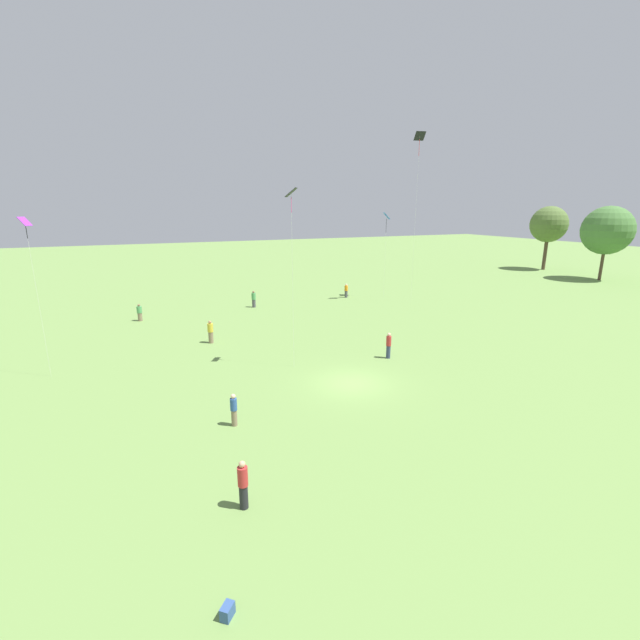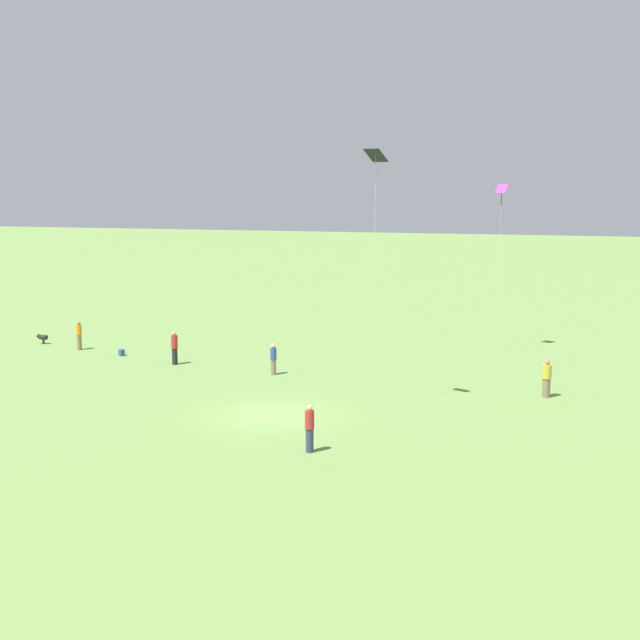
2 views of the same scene
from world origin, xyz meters
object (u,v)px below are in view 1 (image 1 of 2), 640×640
person_9 (346,291)px  picnic_bag_1 (227,611)px  person_7 (389,345)px  person_2 (243,485)px  person_6 (234,410)px  kite_3 (419,144)px  kite_1 (26,231)px  person_0 (211,332)px  person_4 (254,299)px  person_8 (140,313)px  kite_0 (291,200)px  kite_2 (386,219)px

person_9 → picnic_bag_1: (35.77, -22.33, -0.64)m
person_7 → picnic_bag_1: size_ratio=3.99×
person_2 → person_9: bearing=103.7°
person_2 → person_6: (-6.12, 1.11, -0.10)m
kite_3 → kite_1: bearing=74.1°
person_0 → person_7: 14.10m
person_4 → picnic_bag_1: bearing=87.5°
person_0 → person_9: person_0 is taller
person_8 → person_9: bearing=12.6°
person_0 → person_7: size_ratio=0.98×
person_9 → kite_3: size_ratio=0.09×
kite_1 → person_9: bearing=6.1°
kite_0 → kite_1: (-4.79, -14.87, -1.76)m
person_4 → person_6: bearing=86.5°
person_0 → kite_2: 26.00m
person_6 → person_7: person_7 is taller
person_0 → person_2: (20.23, -2.57, 0.05)m
person_8 → kite_0: (17.45, 9.06, 10.12)m
kite_3 → person_2: bearing=104.5°
kite_1 → person_2: bearing=-85.2°
kite_2 → kite_3: kite_3 is taller
person_2 → picnic_bag_1: person_2 is taller
person_6 → kite_0: kite_0 is taller
person_0 → picnic_bag_1: (24.23, -4.06, -0.72)m
person_8 → kite_2: bearing=8.4°
person_0 → kite_1: bearing=68.6°
picnic_bag_1 → person_9: bearing=148.0°
picnic_bag_1 → kite_1: bearing=-162.7°
person_2 → person_6: bearing=126.7°
person_2 → kite_2: size_ratio=0.19×
person_8 → kite_3: 33.19m
person_4 → kite_3: 24.06m
person_2 → kite_3: bearing=91.9°
person_6 → picnic_bag_1: (10.12, -2.60, -0.66)m
person_4 → kite_0: size_ratio=0.16×
person_8 → person_2: bearing=-77.3°
person_4 → kite_2: kite_2 is taller
kite_1 → kite_3: (-9.02, 34.54, 7.86)m
person_7 → picnic_bag_1: (15.34, -15.00, -0.76)m
person_4 → kite_1: kite_1 is taller
kite_2 → kite_3: (3.74, 1.29, 7.74)m
person_6 → kite_0: (-6.45, 5.63, 10.07)m
person_7 → kite_0: 12.12m
person_0 → kite_0: 13.28m
person_4 → picnic_bag_1: 36.82m
person_0 → person_4: person_0 is taller
person_6 → picnic_bag_1: size_ratio=3.56×
person_0 → kite_1: (2.87, -10.70, 8.25)m
kite_2 → person_8: bearing=156.4°
person_6 → kite_3: kite_3 is taller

